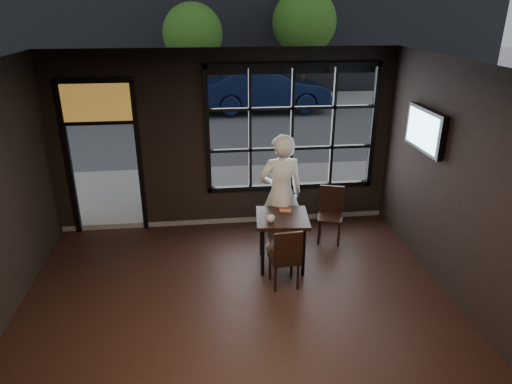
{
  "coord_description": "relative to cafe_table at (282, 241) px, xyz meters",
  "views": [
    {
      "loc": [
        -0.38,
        -4.29,
        3.84
      ],
      "look_at": [
        0.4,
        2.2,
        1.15
      ],
      "focal_mm": 32.0,
      "sensor_mm": 36.0,
      "label": 1
    }
  ],
  "objects": [
    {
      "name": "man",
      "position": [
        0.06,
        0.52,
        0.57
      ],
      "size": [
        0.77,
        0.55,
        2.0
      ],
      "primitive_type": "imported",
      "rotation": [
        0.0,
        0.0,
        3.24
      ],
      "color": "silver",
      "rests_on": "floor"
    },
    {
      "name": "chair_near",
      "position": [
        -0.06,
        -0.55,
        0.05
      ],
      "size": [
        0.45,
        0.45,
        0.95
      ],
      "primitive_type": "cube",
      "rotation": [
        0.0,
        0.0,
        3.23
      ],
      "color": "black",
      "rests_on": "floor"
    },
    {
      "name": "street_asphalt",
      "position": [
        -0.77,
        22.09,
        -0.45
      ],
      "size": [
        60.0,
        41.0,
        0.04
      ],
      "primitive_type": "cube",
      "color": "#545456",
      "rests_on": "ground"
    },
    {
      "name": "cafe_table",
      "position": [
        0.0,
        0.0,
        0.0
      ],
      "size": [
        0.86,
        0.86,
        0.85
      ],
      "primitive_type": "cube",
      "rotation": [
        0.0,
        0.0,
        -0.1
      ],
      "color": "black",
      "rests_on": "floor"
    },
    {
      "name": "cup",
      "position": [
        -0.21,
        -0.17,
        0.47
      ],
      "size": [
        0.12,
        0.12,
        0.1
      ],
      "primitive_type": "imported",
      "rotation": [
        0.0,
        0.0,
        0.01
      ],
      "color": "silver",
      "rests_on": "cafe_table"
    },
    {
      "name": "ceiling",
      "position": [
        -0.77,
        -1.91,
        2.78
      ],
      "size": [
        6.0,
        7.0,
        0.02
      ],
      "primitive_type": "cube",
      "color": "black",
      "rests_on": "ground"
    },
    {
      "name": "maroon_car",
      "position": [
        -3.2,
        10.85,
        0.43
      ],
      "size": [
        4.6,
        2.24,
        1.51
      ],
      "primitive_type": "imported",
      "rotation": [
        0.0,
        0.0,
        1.47
      ],
      "color": "#350D0C",
      "rests_on": "street_asphalt"
    },
    {
      "name": "tree_right",
      "position": [
        3.19,
        13.4,
        2.75
      ],
      "size": [
        2.64,
        2.64,
        4.5
      ],
      "color": "#332114",
      "rests_on": "street_asphalt"
    },
    {
      "name": "chair_window",
      "position": [
        0.96,
        0.69,
        0.05
      ],
      "size": [
        0.53,
        0.53,
        0.96
      ],
      "primitive_type": "cube",
      "rotation": [
        0.0,
        0.0,
        -0.31
      ],
      "color": "black",
      "rests_on": "floor"
    },
    {
      "name": "stained_transom",
      "position": [
        -2.87,
        1.59,
        1.92
      ],
      "size": [
        1.2,
        0.06,
        0.7
      ],
      "primitive_type": "cube",
      "color": "orange",
      "rests_on": "ground"
    },
    {
      "name": "wall_right",
      "position": [
        2.23,
        -1.91,
        1.17
      ],
      "size": [
        0.04,
        7.0,
        3.2
      ],
      "primitive_type": "cube",
      "color": "black",
      "rests_on": "ground"
    },
    {
      "name": "tree_left",
      "position": [
        -1.37,
        12.61,
        2.36
      ],
      "size": [
        2.32,
        2.32,
        3.96
      ],
      "color": "#332114",
      "rests_on": "street_asphalt"
    },
    {
      "name": "navy_car",
      "position": [
        1.32,
        10.99,
        0.45
      ],
      "size": [
        4.74,
        1.7,
        1.56
      ],
      "primitive_type": "imported",
      "rotation": [
        0.0,
        0.0,
        1.58
      ],
      "color": "black",
      "rests_on": "street_asphalt"
    },
    {
      "name": "floor",
      "position": [
        -0.77,
        -1.91,
        -0.44
      ],
      "size": [
        6.0,
        7.0,
        0.02
      ],
      "primitive_type": "cube",
      "color": "black",
      "rests_on": "ground"
    },
    {
      "name": "hotdog",
      "position": [
        0.08,
        0.17,
        0.45
      ],
      "size": [
        0.21,
        0.13,
        0.06
      ],
      "primitive_type": null,
      "rotation": [
        0.0,
        0.0,
        -0.25
      ],
      "color": "tan",
      "rests_on": "cafe_table"
    },
    {
      "name": "window_frame",
      "position": [
        0.43,
        1.59,
        1.37
      ],
      "size": [
        3.06,
        0.12,
        2.28
      ],
      "primitive_type": "cube",
      "color": "black",
      "rests_on": "ground"
    },
    {
      "name": "tv",
      "position": [
        2.16,
        0.11,
        1.68
      ],
      "size": [
        0.12,
        1.09,
        0.64
      ],
      "primitive_type": "cube",
      "color": "black",
      "rests_on": "wall_right"
    }
  ]
}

